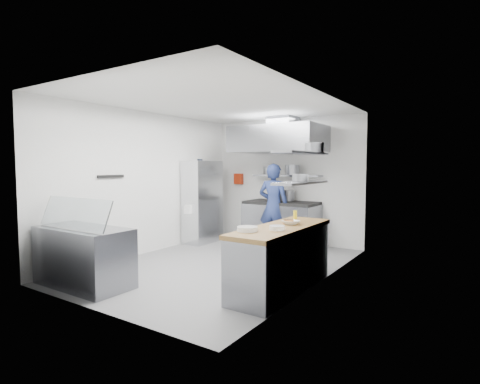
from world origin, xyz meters
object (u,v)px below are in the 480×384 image
Objects in this scene: display_case at (84,257)px; gas_range at (281,224)px; wire_rack at (202,202)px; chef at (273,206)px.

gas_range is at bearing 74.98° from display_case.
wire_rack is at bearing -156.00° from gas_range.
display_case is at bearing 66.49° from chef.
gas_range is 4.25m from display_case.
wire_rack reaches higher than chef.
chef is at bearing 73.68° from display_case.
gas_range reaches higher than display_case.
display_case is (-1.10, -3.74, -0.47)m from chef.
wire_rack reaches higher than display_case.
display_case is at bearing -81.07° from wire_rack.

